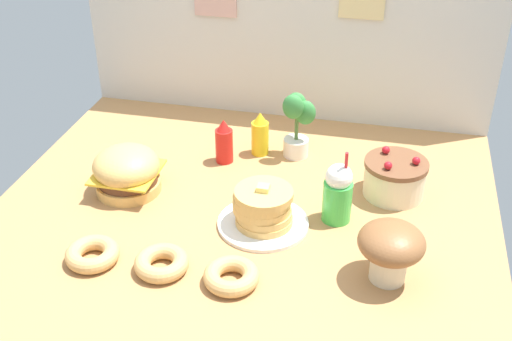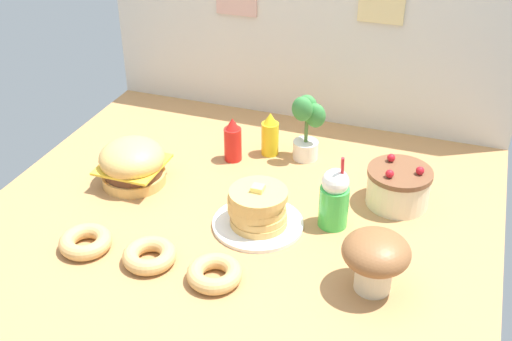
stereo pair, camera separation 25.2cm
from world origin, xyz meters
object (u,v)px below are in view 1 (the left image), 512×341
Objects in this scene: burger at (127,171)px; cream_soda_cup at (338,193)px; mushroom_stool at (391,247)px; pancake_stack at (263,210)px; layer_cake at (395,178)px; donut_chocolate at (162,263)px; mustard_bottle at (260,135)px; donut_pink_glaze at (92,254)px; donut_vanilla at (231,276)px; ketchup_bottle at (224,142)px; potted_plant at (297,122)px.

cream_soda_cup reaches higher than burger.
mushroom_stool is (21.20, -30.69, 1.28)cm from cream_soda_cup.
pancake_stack is 29.18cm from cream_soda_cup.
burger is 112.43cm from mushroom_stool.
layer_cake is 53.80cm from mushroom_stool.
donut_chocolate is 78.65cm from mushroom_stool.
donut_chocolate is at bearing -100.16° from mustard_bottle.
donut_pink_glaze is 51.03cm from donut_vanilla.
mushroom_stool is (61.23, -74.29, 3.85)cm from mustard_bottle.
potted_plant is (30.46, 12.37, 7.26)cm from ketchup_bottle.
mustard_bottle is 59.24cm from cream_soda_cup.
ketchup_bottle reaches higher than pancake_stack.
donut_chocolate is at bearing -170.39° from mushroom_stool.
cream_soda_cup is at bearing -62.66° from potted_plant.
potted_plant is (-44.41, 22.71, 8.90)cm from layer_cake.
pancake_stack is 55.61cm from mustard_bottle.
donut_pink_glaze is (-54.48, -34.15, -4.06)cm from pancake_stack.
pancake_stack is at bearing -145.16° from layer_cake.
cream_soda_cup reaches higher than donut_pink_glaze.
donut_chocolate is at bearing -55.48° from burger.
pancake_stack is 1.70× the size of ketchup_bottle.
donut_chocolate is (-55.67, -43.71, -9.04)cm from cream_soda_cup.
mustard_bottle is at bearing 79.84° from donut_chocolate.
donut_vanilla is (9.76, -88.51, -6.48)cm from mustard_bottle.
mustard_bottle is 1.08× the size of donut_pink_glaze.
cream_soda_cup reaches higher than ketchup_bottle.
donut_vanilla is at bearing -164.55° from mushroom_stool.
burger is 0.88× the size of cream_soda_cup.
potted_plant reaches higher than ketchup_bottle.
mustard_bottle is (13.98, 10.43, 0.00)cm from ketchup_bottle.
donut_pink_glaze is at bearing -151.30° from cream_soda_cup.
cream_soda_cup reaches higher than mushroom_stool.
pancake_stack is 1.83× the size of donut_vanilla.
donut_chocolate is at bearing -139.00° from layer_cake.
cream_soda_cup is at bearing 38.14° from donut_chocolate.
burger is 0.87× the size of potted_plant.
layer_cake is 85.02cm from donut_vanilla.
mustard_bottle is 0.91× the size of mushroom_stool.
pancake_stack is at bearing 157.06° from mushroom_stool.
cream_soda_cup is 71.36cm from donut_chocolate.
pancake_stack is 1.13× the size of cream_soda_cup.
mustard_bottle is 0.67× the size of cream_soda_cup.
potted_plant is (3.27, 55.90, 9.68)cm from pancake_stack.
donut_chocolate is at bearing -141.86° from cream_soda_cup.
potted_plant is at bearing 35.15° from burger.
ketchup_bottle is 0.66× the size of potted_plant.
donut_pink_glaze and donut_vanilla have the same top height.
donut_chocolate is 95.84cm from potted_plant.
ketchup_bottle reaches higher than donut_chocolate.
cream_soda_cup is 1.61× the size of donut_chocolate.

